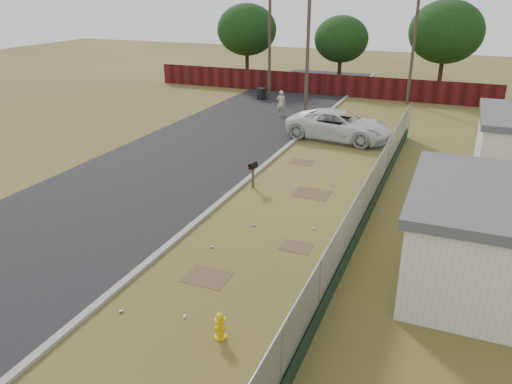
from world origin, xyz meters
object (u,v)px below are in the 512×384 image
at_px(mailbox, 253,168).
at_px(fire_hydrant, 220,326).
at_px(pedestrian, 281,103).
at_px(trash_bin, 262,94).
at_px(pickup_truck, 339,125).

bearing_deg(mailbox, fire_hydrant, -71.96).
distance_m(mailbox, pedestrian, 14.23).
relative_size(fire_hydrant, mailbox, 0.65).
relative_size(fire_hydrant, trash_bin, 0.83).
xyz_separation_m(mailbox, pedestrian, (-3.55, 13.78, -0.06)).
bearing_deg(fire_hydrant, trash_bin, 109.66).
bearing_deg(pedestrian, fire_hydrant, 87.99).
xyz_separation_m(mailbox, trash_bin, (-6.93, 18.49, -0.48)).
relative_size(mailbox, pickup_truck, 0.19).
bearing_deg(mailbox, trash_bin, 110.54).
relative_size(pickup_truck, trash_bin, 6.61).
bearing_deg(pickup_truck, fire_hydrant, -169.20).
xyz_separation_m(fire_hydrant, pedestrian, (-6.88, 23.98, 0.54)).
distance_m(fire_hydrant, pedestrian, 24.95).
distance_m(mailbox, pickup_truck, 9.49).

